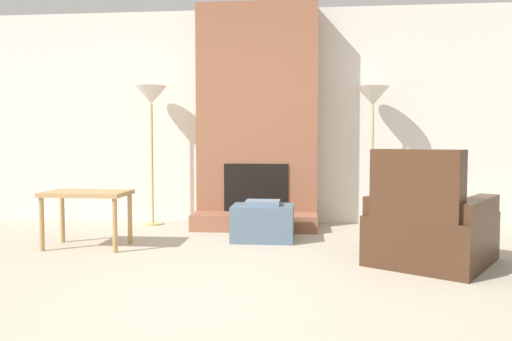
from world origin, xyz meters
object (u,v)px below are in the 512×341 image
at_px(armchair, 429,230).
at_px(floor_lamp_left, 151,103).
at_px(floor_lamp_right, 373,104).
at_px(ottoman, 263,222).
at_px(side_table, 87,199).

relative_size(armchair, floor_lamp_left, 0.76).
bearing_deg(armchair, floor_lamp_right, -49.97).
xyz_separation_m(armchair, floor_lamp_right, (-0.24, 1.68, 1.15)).
bearing_deg(armchair, ottoman, 1.32).
distance_m(ottoman, floor_lamp_left, 2.07).
bearing_deg(ottoman, armchair, -30.62).
xyz_separation_m(ottoman, floor_lamp_left, (-1.40, 0.83, 1.27)).
bearing_deg(ottoman, side_table, -163.24).
distance_m(ottoman, floor_lamp_right, 1.91).
relative_size(armchair, side_table, 1.63).
bearing_deg(armchair, side_table, 25.29).
distance_m(floor_lamp_left, floor_lamp_right, 2.59).
bearing_deg(floor_lamp_left, floor_lamp_right, 0.00).
relative_size(armchair, floor_lamp_right, 0.77).
height_order(armchair, floor_lamp_right, floor_lamp_right).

